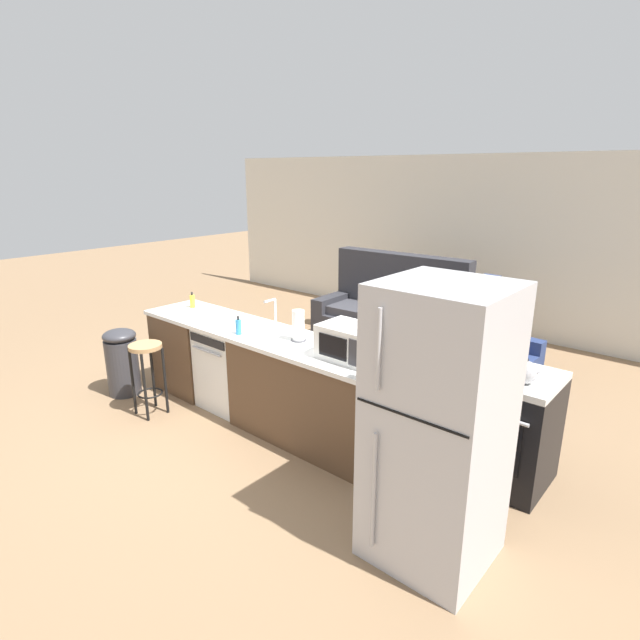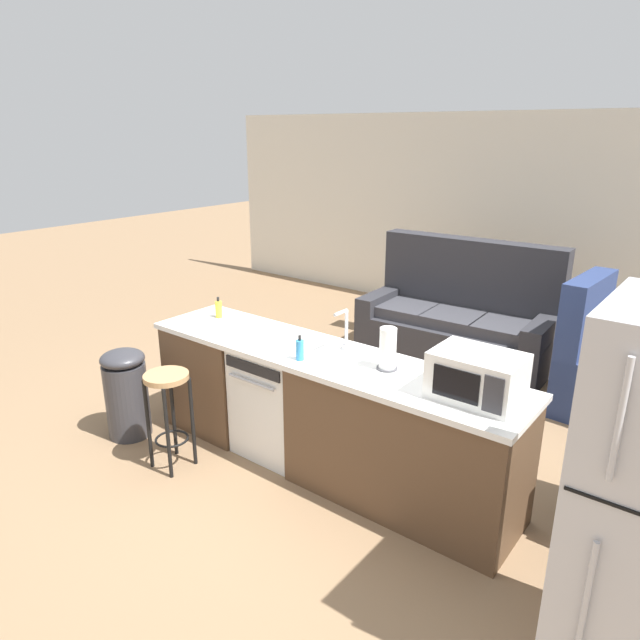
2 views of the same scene
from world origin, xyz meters
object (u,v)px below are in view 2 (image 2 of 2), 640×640
at_px(soap_bottle, 300,350).
at_px(bar_stool, 168,400).
at_px(dish_soap_bottle, 219,309).
at_px(trash_bin, 126,392).
at_px(dishwasher, 281,400).
at_px(armchair, 601,375).
at_px(paper_towel_roll, 388,349).
at_px(microwave, 477,376).
at_px(couch, 460,322).

xyz_separation_m(soap_bottle, bar_stool, (-0.83, -0.50, -0.44)).
relative_size(dish_soap_bottle, trash_bin, 0.24).
xyz_separation_m(bar_stool, trash_bin, (-0.65, 0.07, -0.16)).
xyz_separation_m(dishwasher, dish_soap_bottle, (-0.77, 0.10, 0.55)).
bearing_deg(armchair, paper_towel_roll, -112.49).
height_order(microwave, armchair, armchair).
xyz_separation_m(soap_bottle, armchair, (1.44, 2.38, -0.62)).
relative_size(soap_bottle, trash_bin, 0.24).
distance_m(dishwasher, microwave, 1.65).
relative_size(paper_towel_roll, trash_bin, 0.38).
height_order(paper_towel_roll, couch, couch).
distance_m(trash_bin, armchair, 4.04).
relative_size(soap_bottle, bar_stool, 0.24).
bearing_deg(paper_towel_roll, dishwasher, -176.94).
bearing_deg(armchair, couch, 163.76).
bearing_deg(dish_soap_bottle, bar_stool, -69.55).
relative_size(dishwasher, microwave, 1.68).
height_order(trash_bin, armchair, armchair).
bearing_deg(armchair, microwave, -96.75).
bearing_deg(dish_soap_bottle, dishwasher, -7.58).
height_order(bar_stool, armchair, armchair).
bearing_deg(soap_bottle, couch, 92.20).
distance_m(microwave, soap_bottle, 1.19).
bearing_deg(paper_towel_roll, soap_bottle, -157.09).
relative_size(paper_towel_roll, armchair, 0.24).
bearing_deg(dish_soap_bottle, trash_bin, -116.63).
distance_m(paper_towel_roll, trash_bin, 2.23).
relative_size(bar_stool, trash_bin, 1.00).
bearing_deg(paper_towel_roll, trash_bin, -162.01).
distance_m(soap_bottle, armchair, 2.84).
bearing_deg(paper_towel_roll, microwave, -4.48).
height_order(paper_towel_roll, trash_bin, paper_towel_roll).
bearing_deg(couch, dish_soap_bottle, -111.67).
bearing_deg(trash_bin, dish_soap_bottle, 63.37).
height_order(soap_bottle, dish_soap_bottle, same).
height_order(dishwasher, paper_towel_roll, paper_towel_roll).
bearing_deg(bar_stool, dishwasher, 54.93).
height_order(dishwasher, couch, couch).
bearing_deg(soap_bottle, dish_soap_bottle, 165.66).
relative_size(dishwasher, soap_bottle, 4.77).
distance_m(dish_soap_bottle, bar_stool, 0.94).
xyz_separation_m(paper_towel_roll, couch, (-0.66, 2.59, -0.64)).
bearing_deg(dishwasher, dish_soap_bottle, 172.42).
bearing_deg(trash_bin, microwave, 12.91).
bearing_deg(bar_stool, dish_soap_bottle, 110.45).
distance_m(microwave, armchair, 2.31).
relative_size(paper_towel_roll, soap_bottle, 1.60).
bearing_deg(trash_bin, couch, 67.21).
xyz_separation_m(dishwasher, trash_bin, (-1.12, -0.61, -0.04)).
xyz_separation_m(dishwasher, soap_bottle, (0.35, -0.18, 0.55)).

